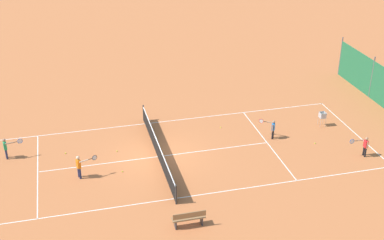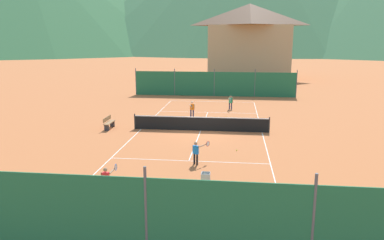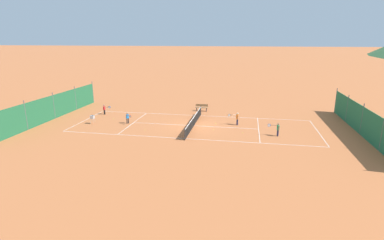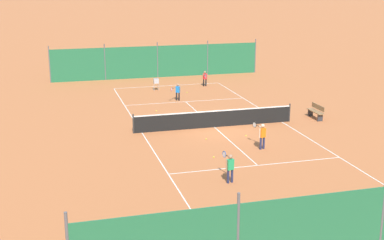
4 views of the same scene
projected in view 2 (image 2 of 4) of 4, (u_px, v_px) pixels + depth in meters
ground_plane at (201, 131)px, 25.28m from camera, size 600.00×600.00×0.00m
court_line_markings at (201, 131)px, 25.28m from camera, size 8.25×23.85×0.01m
tennis_net at (201, 123)px, 25.17m from camera, size 9.18×0.08×1.06m
windscreen_fence_far at (214, 84)px, 40.03m from camera, size 17.28×0.08×2.90m
windscreen_fence_near at (146, 223)px, 9.96m from camera, size 17.28×0.08×2.90m
player_far_service at (197, 151)px, 18.43m from camera, size 0.81×0.80×1.16m
player_far_baseline at (106, 179)px, 14.81m from camera, size 0.40×0.98×1.16m
player_near_service at (192, 108)px, 29.35m from camera, size 0.41×1.10×1.28m
player_near_baseline at (231, 101)px, 32.64m from camera, size 0.41×1.05×1.22m
tennis_ball_by_net_left at (164, 178)px, 16.61m from camera, size 0.07×0.07×0.07m
tennis_ball_near_corner at (219, 124)px, 27.19m from camera, size 0.07×0.07×0.07m
tennis_ball_alley_right at (189, 123)px, 27.43m from camera, size 0.07×0.07×0.07m
tennis_ball_service_box at (237, 150)px, 20.78m from camera, size 0.07×0.07×0.07m
tennis_ball_by_net_right at (226, 116)px, 29.84m from camera, size 0.07×0.07×0.07m
ball_hopper at (206, 178)px, 14.92m from camera, size 0.36×0.36×0.89m
courtside_bench at (109, 122)px, 25.73m from camera, size 0.36×1.50×0.84m
alpine_chalet at (249, 40)px, 57.57m from camera, size 13.00×10.00×11.20m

